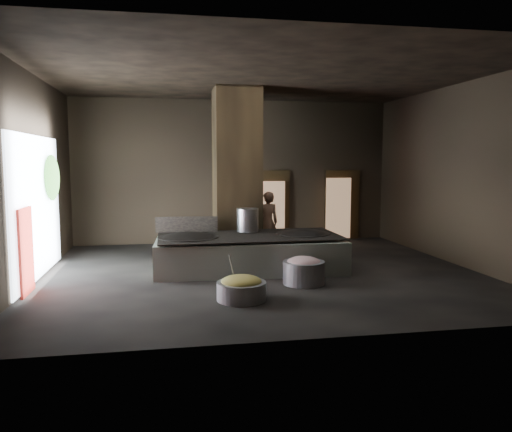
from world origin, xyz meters
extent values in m
cube|color=black|center=(0.00, 0.00, -0.05)|extent=(10.00, 9.00, 0.10)
cube|color=black|center=(0.00, 0.00, 4.55)|extent=(10.00, 9.00, 0.10)
cube|color=black|center=(0.00, 4.55, 2.25)|extent=(10.00, 0.10, 4.50)
cube|color=black|center=(0.00, -4.55, 2.25)|extent=(10.00, 0.10, 4.50)
cube|color=black|center=(-5.05, 0.00, 2.25)|extent=(0.10, 9.00, 4.50)
cube|color=black|center=(5.05, 0.00, 2.25)|extent=(0.10, 9.00, 4.50)
cube|color=black|center=(-0.30, 1.90, 2.25)|extent=(1.20, 1.20, 4.50)
cube|color=silver|center=(-0.23, 0.32, 0.38)|extent=(4.51, 2.34, 0.76)
cube|color=black|center=(-0.23, 0.32, 0.82)|extent=(4.30, 2.07, 0.03)
ellipsoid|color=black|center=(-1.68, 0.27, 0.75)|extent=(1.39, 1.39, 0.38)
cylinder|color=black|center=(-1.68, 0.27, 0.82)|extent=(1.41, 1.41, 0.05)
ellipsoid|color=black|center=(1.12, 0.37, 0.75)|extent=(1.29, 1.29, 0.36)
cylinder|color=black|center=(1.12, 0.37, 0.82)|extent=(1.32, 1.32, 0.05)
cylinder|color=#95979C|center=(-0.18, 0.87, 1.13)|extent=(0.54, 0.54, 0.57)
cube|color=black|center=(-1.68, 1.07, 1.03)|extent=(1.53, 0.14, 0.38)
imported|color=brown|center=(0.62, 2.31, 0.87)|extent=(0.68, 0.48, 1.74)
cylinder|color=gray|center=(-0.81, -2.27, 0.17)|extent=(0.96, 0.96, 0.34)
ellipsoid|color=#7D9749|center=(-0.81, -2.27, 0.35)|extent=(0.77, 0.77, 0.24)
cylinder|color=#95979C|center=(-0.96, -2.12, 0.55)|extent=(0.19, 0.34, 0.66)
cylinder|color=gray|center=(0.67, -1.28, 0.24)|extent=(1.15, 1.15, 0.49)
ellipsoid|color=#AF6970|center=(0.67, -1.28, 0.45)|extent=(0.73, 0.73, 0.28)
cube|color=black|center=(1.20, 4.45, 1.10)|extent=(1.18, 0.08, 2.38)
cube|color=#8C6647|center=(1.21, 4.28, 1.05)|extent=(0.76, 0.04, 1.80)
cube|color=black|center=(3.60, 4.45, 1.10)|extent=(1.18, 0.08, 2.38)
cube|color=#8C6647|center=(3.38, 4.21, 1.05)|extent=(0.84, 0.04, 1.99)
cube|color=white|center=(-4.95, 0.20, 1.60)|extent=(0.04, 4.20, 3.10)
cube|color=maroon|center=(-4.88, -1.10, 0.85)|extent=(0.05, 0.90, 1.70)
ellipsoid|color=#194714|center=(-4.85, 1.30, 2.20)|extent=(0.28, 1.10, 1.10)
camera|label=1|loc=(-2.18, -11.31, 2.61)|focal=35.00mm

